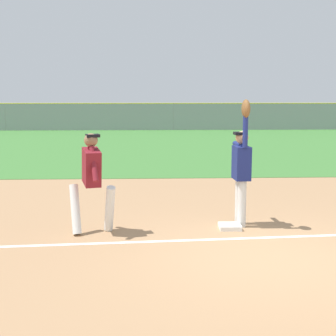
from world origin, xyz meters
TOP-DOWN VIEW (x-y plane):
  - ground_plane at (0.00, 0.00)m, footprint 80.04×80.04m
  - outfield_grass at (0.00, 16.40)m, footprint 45.11×19.32m
  - first_base at (-0.30, 1.48)m, footprint 0.39×0.39m
  - fielder at (-0.07, 1.69)m, footprint 0.29×0.90m
  - runner at (-2.70, 1.31)m, footprint 0.85×0.83m
  - baseball at (-0.04, 1.80)m, footprint 0.07×0.07m
  - outfield_fence at (-0.00, 26.06)m, footprint 45.19×0.08m
  - parked_car_blue at (-7.27, 29.59)m, footprint 4.54×2.40m
  - parked_car_black at (-1.57, 29.82)m, footprint 4.49×2.29m
  - parked_car_tan at (4.48, 29.52)m, footprint 4.49×2.30m
  - parked_car_silver at (9.73, 29.88)m, footprint 4.57×2.45m

SIDE VIEW (x-z plane):
  - ground_plane at x=0.00m, z-range 0.00..0.00m
  - outfield_grass at x=0.00m, z-range 0.00..0.01m
  - first_base at x=-0.30m, z-range 0.00..0.08m
  - parked_car_blue at x=-7.27m, z-range 0.05..1.30m
  - parked_car_black at x=-1.57m, z-range 0.05..1.30m
  - parked_car_tan at x=4.48m, z-range 0.05..1.30m
  - parked_car_silver at x=9.73m, z-range 0.05..1.30m
  - outfield_fence at x=0.00m, z-range 0.00..1.84m
  - runner at x=-2.70m, z-range 0.14..1.86m
  - fielder at x=-0.07m, z-range -0.02..2.26m
  - baseball at x=-0.04m, z-range 1.65..1.72m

